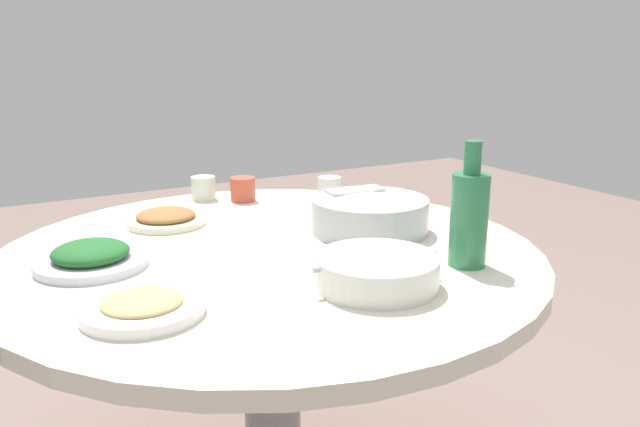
# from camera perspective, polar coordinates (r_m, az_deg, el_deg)

# --- Properties ---
(round_dining_table) EXTENTS (1.24, 1.24, 0.75)m
(round_dining_table) POSITION_cam_1_polar(r_m,az_deg,el_deg) (1.52, -4.42, -7.85)
(round_dining_table) COLOR #99999E
(round_dining_table) RESTS_ON ground
(rice_bowl) EXTENTS (0.29, 0.29, 0.09)m
(rice_bowl) POSITION_cam_1_polar(r_m,az_deg,el_deg) (1.60, 4.40, -0.05)
(rice_bowl) COLOR #B2B5BA
(rice_bowl) RESTS_ON round_dining_table
(soup_bowl) EXTENTS (0.27, 0.24, 0.06)m
(soup_bowl) POSITION_cam_1_polar(r_m,az_deg,el_deg) (1.25, 5.03, -5.20)
(soup_bowl) COLOR silver
(soup_bowl) RESTS_ON round_dining_table
(dish_greens) EXTENTS (0.23, 0.23, 0.05)m
(dish_greens) POSITION_cam_1_polar(r_m,az_deg,el_deg) (1.44, -19.61, -3.66)
(dish_greens) COLOR silver
(dish_greens) RESTS_ON round_dining_table
(dish_stirfry) EXTENTS (0.20, 0.20, 0.04)m
(dish_stirfry) POSITION_cam_1_polar(r_m,az_deg,el_deg) (1.71, -13.47, -0.40)
(dish_stirfry) COLOR #EAE9CC
(dish_stirfry) RESTS_ON round_dining_table
(dish_noodles) EXTENTS (0.22, 0.22, 0.04)m
(dish_noodles) POSITION_cam_1_polar(r_m,az_deg,el_deg) (1.17, -15.44, -7.91)
(dish_noodles) COLOR white
(dish_noodles) RESTS_ON round_dining_table
(green_bottle) EXTENTS (0.08, 0.08, 0.27)m
(green_bottle) POSITION_cam_1_polar(r_m,az_deg,el_deg) (1.37, 13.06, -0.24)
(green_bottle) COLOR #2E7C4D
(green_bottle) RESTS_ON round_dining_table
(tea_cup_near) EXTENTS (0.07, 0.07, 0.07)m
(tea_cup_near) POSITION_cam_1_polar(r_m,az_deg,el_deg) (1.91, 0.83, 2.17)
(tea_cup_near) COLOR silver
(tea_cup_near) RESTS_ON round_dining_table
(tea_cup_far) EXTENTS (0.07, 0.07, 0.07)m
(tea_cup_far) POSITION_cam_1_polar(r_m,az_deg,el_deg) (1.96, -10.27, 2.23)
(tea_cup_far) COLOR silver
(tea_cup_far) RESTS_ON round_dining_table
(tea_cup_side) EXTENTS (0.07, 0.07, 0.07)m
(tea_cup_side) POSITION_cam_1_polar(r_m,az_deg,el_deg) (1.92, -6.85, 2.15)
(tea_cup_side) COLOR #C84F38
(tea_cup_side) RESTS_ON round_dining_table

